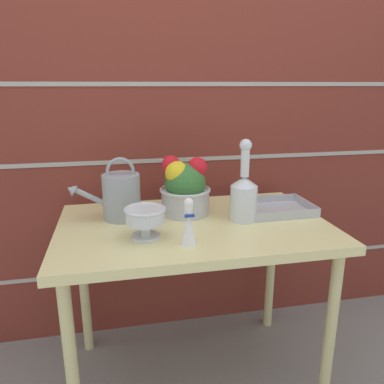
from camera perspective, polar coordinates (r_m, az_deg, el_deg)
ground_plane at (r=1.91m, az=0.23°, el=-25.97°), size 12.00×12.00×0.00m
brick_wall at (r=1.87m, az=-2.64°, el=10.59°), size 3.60×0.08×2.20m
patio_table at (r=1.55m, az=0.26°, el=-7.51°), size 1.08×0.69×0.74m
watering_can at (r=1.56m, az=-10.85°, el=-0.54°), size 0.30×0.15×0.26m
crystal_pedestal_bowl at (r=1.35m, az=-7.14°, el=-3.96°), size 0.15×0.15×0.12m
flower_planter at (r=1.59m, az=-1.13°, el=0.67°), size 0.22×0.22×0.25m
glass_decanter at (r=1.53m, az=7.89°, el=-0.34°), size 0.11×0.11×0.34m
figurine_vase at (r=1.30m, az=-0.51°, el=-5.14°), size 0.06×0.06×0.17m
wire_tray at (r=1.68m, az=12.41°, el=-2.59°), size 0.32×0.23×0.04m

